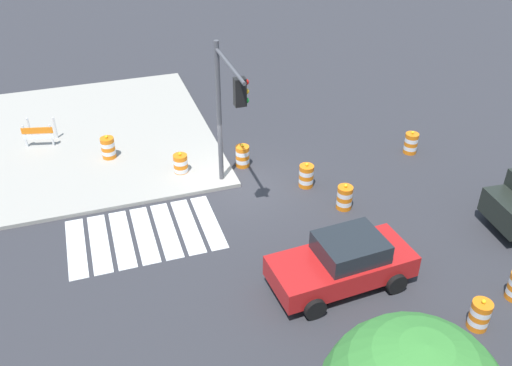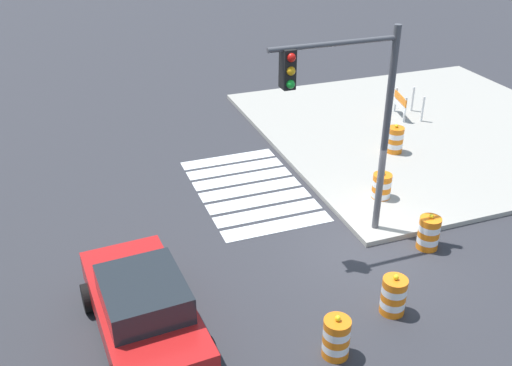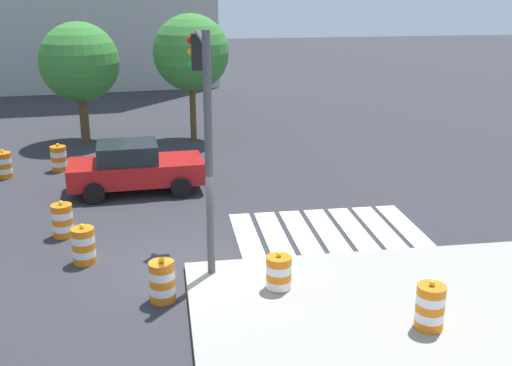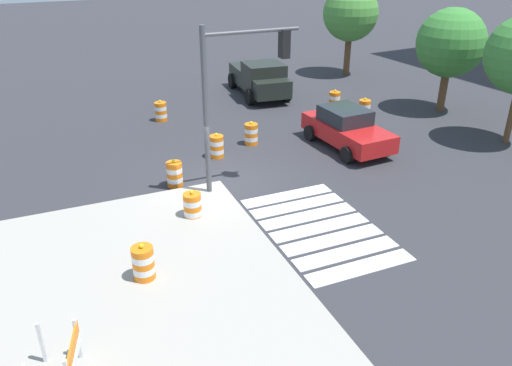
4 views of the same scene
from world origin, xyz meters
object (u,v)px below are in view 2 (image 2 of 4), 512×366
(construction_barricade, at_px, (404,103))
(traffic_light_pole, at_px, (348,102))
(traffic_barrel_lane_center, at_px, (381,188))
(sports_car, at_px, (143,308))
(traffic_barrel_on_sidewalk, at_px, (395,140))
(traffic_barrel_median_near, at_px, (393,296))
(traffic_barrel_far_curb, at_px, (429,233))
(traffic_barrel_opposite_curb, at_px, (336,338))

(construction_barricade, relative_size, traffic_light_pole, 0.25)
(traffic_light_pole, bearing_deg, traffic_barrel_lane_center, -56.80)
(traffic_barrel_lane_center, bearing_deg, sports_car, 113.43)
(traffic_barrel_on_sidewalk, distance_m, traffic_light_pole, 6.67)
(sports_car, relative_size, construction_barricade, 3.19)
(traffic_barrel_median_near, relative_size, traffic_barrel_far_curb, 1.00)
(traffic_barrel_lane_center, xyz_separation_m, traffic_light_pole, (-1.40, 2.14, 3.46))
(traffic_barrel_median_near, height_order, traffic_light_pole, traffic_light_pole)
(traffic_barrel_far_curb, relative_size, traffic_barrel_opposite_curb, 1.00)
(traffic_barrel_lane_center, distance_m, construction_barricade, 6.70)
(traffic_barrel_median_near, bearing_deg, traffic_barrel_lane_center, -27.86)
(traffic_barrel_on_sidewalk, relative_size, construction_barricade, 0.74)
(traffic_barrel_lane_center, height_order, construction_barricade, construction_barricade)
(traffic_barrel_opposite_curb, distance_m, traffic_barrel_on_sidewalk, 9.90)
(traffic_barrel_median_near, relative_size, traffic_barrel_lane_center, 1.00)
(traffic_barrel_far_curb, distance_m, traffic_light_pole, 4.17)
(traffic_light_pole, bearing_deg, traffic_barrel_on_sidewalk, -46.47)
(traffic_barrel_opposite_curb, bearing_deg, traffic_barrel_median_near, -67.62)
(traffic_barrel_opposite_curb, relative_size, construction_barricade, 0.74)
(traffic_barrel_opposite_curb, bearing_deg, traffic_light_pole, -27.92)
(traffic_light_pole, bearing_deg, construction_barricade, -43.21)
(traffic_barrel_far_curb, distance_m, traffic_barrel_on_sidewalk, 5.56)
(traffic_barrel_median_near, relative_size, construction_barricade, 0.74)
(sports_car, relative_size, traffic_barrel_lane_center, 4.32)
(traffic_barrel_on_sidewalk, relative_size, traffic_light_pole, 0.19)
(traffic_barrel_on_sidewalk, bearing_deg, construction_barricade, -37.62)
(traffic_barrel_far_curb, height_order, traffic_barrel_lane_center, same)
(traffic_barrel_on_sidewalk, bearing_deg, traffic_barrel_opposite_curb, 141.34)
(traffic_barrel_opposite_curb, height_order, traffic_barrel_on_sidewalk, traffic_barrel_on_sidewalk)
(traffic_barrel_far_curb, xyz_separation_m, traffic_barrel_lane_center, (2.53, -0.11, 0.00))
(sports_car, distance_m, traffic_barrel_lane_center, 8.36)
(traffic_barrel_far_curb, xyz_separation_m, traffic_barrel_on_sidewalk, (5.12, -2.17, 0.15))
(traffic_barrel_opposite_curb, bearing_deg, traffic_barrel_lane_center, -38.73)
(sports_car, relative_size, traffic_light_pole, 0.80)
(traffic_barrel_on_sidewalk, distance_m, construction_barricade, 3.39)
(sports_car, distance_m, traffic_barrel_on_sidewalk, 11.38)
(traffic_barrel_lane_center, relative_size, traffic_barrel_on_sidewalk, 1.00)
(traffic_barrel_opposite_curb, relative_size, traffic_barrel_on_sidewalk, 1.00)
(sports_car, distance_m, traffic_barrel_opposite_curb, 4.00)
(traffic_barrel_far_curb, distance_m, construction_barricade, 8.88)
(traffic_barrel_far_curb, xyz_separation_m, traffic_barrel_opposite_curb, (-2.61, 4.02, 0.00))
(traffic_barrel_median_near, xyz_separation_m, construction_barricade, (9.67, -6.46, 0.27))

